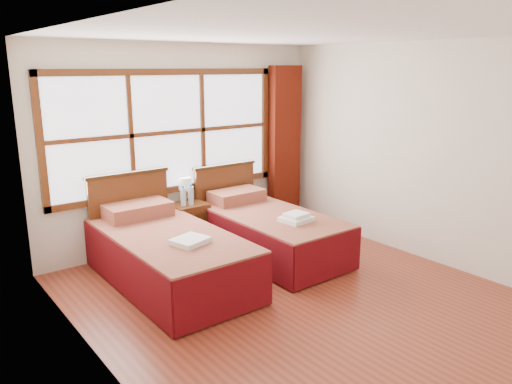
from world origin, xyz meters
TOP-DOWN VIEW (x-y plane):
  - floor at (0.00, 0.00)m, footprint 4.50×4.50m
  - ceiling at (0.00, 0.00)m, footprint 4.50×4.50m
  - wall_back at (0.00, 2.25)m, footprint 4.00×0.00m
  - wall_left at (-2.00, 0.00)m, footprint 0.00×4.50m
  - wall_right at (2.00, 0.00)m, footprint 0.00×4.50m
  - window at (-0.25, 2.21)m, footprint 3.16×0.06m
  - curtain at (1.60, 2.11)m, footprint 0.50×0.16m
  - bed_left at (-0.85, 1.20)m, footprint 1.11×2.14m
  - bed_right at (0.55, 1.20)m, footprint 1.04×2.06m
  - nightstand at (-0.11, 1.99)m, footprint 0.44×0.44m
  - towels_left at (-0.82, 0.73)m, footprint 0.40×0.38m
  - towels_right at (0.59, 0.71)m, footprint 0.37×0.33m
  - lamp at (-0.08, 2.13)m, footprint 0.16×0.16m
  - bottle_near at (-0.22, 1.95)m, footprint 0.07×0.07m
  - bottle_far at (-0.11, 1.94)m, footprint 0.07×0.07m

SIDE VIEW (x-z plane):
  - floor at x=0.00m, z-range 0.00..0.00m
  - nightstand at x=-0.11m, z-range 0.00..0.59m
  - bed_right at x=0.55m, z-range -0.20..0.81m
  - bed_left at x=-0.85m, z-range -0.21..0.87m
  - towels_right at x=0.59m, z-range 0.53..0.63m
  - towels_left at x=-0.82m, z-range 0.58..0.63m
  - bottle_near at x=-0.22m, z-range 0.58..0.84m
  - bottle_far at x=-0.11m, z-range 0.58..0.85m
  - lamp at x=-0.08m, z-range 0.66..0.97m
  - curtain at x=1.60m, z-range 0.02..2.32m
  - wall_back at x=0.00m, z-range -0.70..3.30m
  - wall_left at x=-2.00m, z-range -0.95..3.55m
  - wall_right at x=2.00m, z-range -0.95..3.55m
  - window at x=-0.25m, z-range 0.72..2.28m
  - ceiling at x=0.00m, z-range 2.60..2.60m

